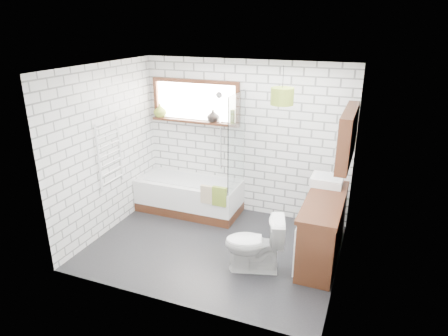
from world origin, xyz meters
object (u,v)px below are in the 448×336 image
at_px(basin, 327,181).
at_px(pendant, 282,96).
at_px(vanity, 323,228).
at_px(toilet, 254,244).
at_px(bathtub, 189,195).

bearing_deg(basin, pendant, -164.39).
xyz_separation_m(vanity, basin, (-0.06, 0.50, 0.49)).
bearing_deg(basin, toilet, -121.88).
xyz_separation_m(bathtub, basin, (2.24, -0.12, 0.65)).
bearing_deg(bathtub, vanity, -15.03).
xyz_separation_m(bathtub, vanity, (2.30, -0.62, 0.15)).
relative_size(vanity, pendant, 4.89).
bearing_deg(toilet, vanity, 113.37).
xyz_separation_m(basin, toilet, (-0.70, -1.13, -0.54)).
height_order(basin, pendant, pendant).
xyz_separation_m(toilet, pendant, (0.04, 0.95, 1.72)).
bearing_deg(basin, vanity, -83.16).
relative_size(vanity, toilet, 1.99).
distance_m(vanity, pendant, 1.85).
relative_size(basin, toilet, 0.57).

